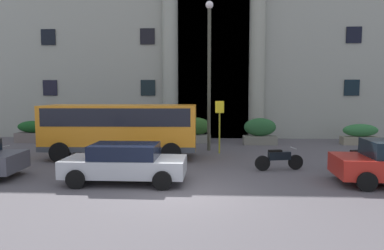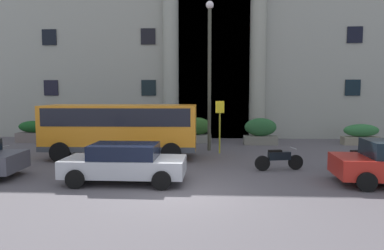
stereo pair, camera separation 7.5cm
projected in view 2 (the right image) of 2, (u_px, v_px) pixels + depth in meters
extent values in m
cube|color=#524D52|center=(185.00, 193.00, 11.10)|extent=(80.00, 64.00, 0.12)
cube|color=gray|center=(201.00, 33.00, 27.79)|extent=(42.10, 9.00, 15.46)
cube|color=black|center=(214.00, 56.00, 23.52)|extent=(4.72, 0.12, 10.96)
cylinder|color=gray|center=(171.00, 56.00, 23.36)|extent=(1.00, 1.00, 10.96)
cylinder|color=gray|center=(258.00, 56.00, 23.07)|extent=(1.00, 1.00, 10.96)
cube|color=black|center=(51.00, 88.00, 24.18)|extent=(0.98, 0.08, 1.05)
cube|color=black|center=(149.00, 88.00, 23.84)|extent=(0.98, 0.08, 1.05)
cube|color=black|center=(353.00, 88.00, 23.15)|extent=(0.98, 0.08, 1.05)
cube|color=black|center=(49.00, 37.00, 23.87)|extent=(0.98, 0.08, 1.05)
cube|color=black|center=(148.00, 36.00, 23.53)|extent=(0.98, 0.08, 1.05)
cube|color=black|center=(355.00, 35.00, 22.84)|extent=(0.98, 0.08, 1.05)
cube|color=orange|center=(121.00, 127.00, 16.60)|extent=(7.09, 2.44, 2.05)
cube|color=black|center=(121.00, 116.00, 16.55)|extent=(6.66, 2.46, 0.80)
cube|color=black|center=(194.00, 120.00, 16.47)|extent=(0.10, 1.92, 1.00)
cube|color=#3F434A|center=(121.00, 146.00, 16.68)|extent=(7.09, 2.48, 0.24)
cylinder|color=black|center=(175.00, 145.00, 17.76)|extent=(0.91, 0.30, 0.90)
cylinder|color=black|center=(171.00, 153.00, 15.49)|extent=(0.91, 0.30, 0.90)
cylinder|color=black|center=(78.00, 145.00, 17.90)|extent=(0.91, 0.30, 0.90)
cylinder|color=black|center=(60.00, 152.00, 15.63)|extent=(0.91, 0.30, 0.90)
cylinder|color=#98961F|center=(220.00, 128.00, 17.91)|extent=(0.08, 0.08, 2.61)
cube|color=yellow|center=(220.00, 107.00, 17.79)|extent=(0.44, 0.03, 0.60)
cube|color=gray|center=(197.00, 139.00, 21.84)|extent=(1.79, 0.82, 0.49)
ellipsoid|color=#2A5421|center=(197.00, 126.00, 21.77)|extent=(1.72, 0.74, 1.07)
cube|color=#6B605C|center=(34.00, 137.00, 22.04)|extent=(1.99, 0.91, 0.60)
ellipsoid|color=#15471B|center=(34.00, 127.00, 21.98)|extent=(1.91, 0.82, 0.74)
cube|color=slate|center=(260.00, 140.00, 21.04)|extent=(1.96, 0.79, 0.51)
ellipsoid|color=#24542B|center=(261.00, 127.00, 20.96)|extent=(1.88, 0.71, 1.07)
cube|color=gray|center=(361.00, 141.00, 20.93)|extent=(2.15, 0.72, 0.48)
ellipsoid|color=#2C6935|center=(361.00, 130.00, 20.87)|extent=(2.07, 0.65, 0.75)
cube|color=#B4B7BE|center=(125.00, 166.00, 12.14)|extent=(4.14, 1.80, 0.58)
cube|color=black|center=(125.00, 151.00, 12.09)|extent=(2.24, 1.56, 0.48)
cylinder|color=black|center=(169.00, 169.00, 12.95)|extent=(0.62, 0.21, 0.62)
cylinder|color=black|center=(162.00, 180.00, 11.21)|extent=(0.62, 0.21, 0.62)
cylinder|color=black|center=(94.00, 168.00, 13.12)|extent=(0.62, 0.21, 0.62)
cylinder|color=black|center=(75.00, 179.00, 11.38)|extent=(0.62, 0.21, 0.62)
cylinder|color=black|center=(347.00, 169.00, 12.89)|extent=(0.63, 0.24, 0.62)
cylinder|color=black|center=(367.00, 182.00, 11.03)|extent=(0.63, 0.24, 0.62)
cylinder|color=black|center=(13.00, 165.00, 13.65)|extent=(0.63, 0.23, 0.62)
cylinder|color=black|center=(377.00, 163.00, 14.12)|extent=(0.61, 0.22, 0.60)
cylinder|color=black|center=(345.00, 164.00, 13.90)|extent=(0.61, 0.24, 0.60)
cube|color=#464B51|center=(361.00, 156.00, 13.98)|extent=(0.92, 0.42, 0.32)
cube|color=black|center=(357.00, 152.00, 13.94)|extent=(0.55, 0.30, 0.12)
cylinder|color=#A5A5A8|center=(375.00, 148.00, 14.05)|extent=(0.14, 0.54, 0.03)
cylinder|color=black|center=(8.00, 160.00, 14.59)|extent=(0.61, 0.21, 0.60)
cylinder|color=#A5A5A8|center=(5.00, 146.00, 14.56)|extent=(0.13, 0.55, 0.03)
cylinder|color=black|center=(296.00, 162.00, 14.17)|extent=(0.61, 0.22, 0.60)
cylinder|color=black|center=(262.00, 163.00, 13.96)|extent=(0.61, 0.24, 0.60)
cube|color=black|center=(279.00, 156.00, 14.04)|extent=(0.92, 0.41, 0.32)
cube|color=black|center=(275.00, 151.00, 13.99)|extent=(0.55, 0.30, 0.12)
cylinder|color=#A5A5A8|center=(293.00, 148.00, 14.10)|extent=(0.14, 0.54, 0.03)
cylinder|color=#3E3E31|center=(209.00, 81.00, 18.53)|extent=(0.18, 0.18, 7.40)
sphere|color=white|center=(210.00, 5.00, 18.18)|extent=(0.40, 0.40, 0.40)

